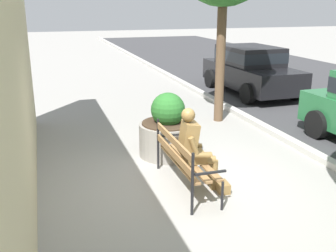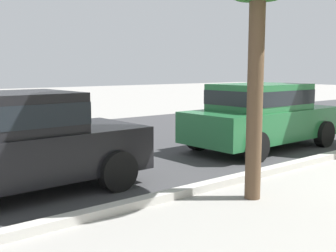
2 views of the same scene
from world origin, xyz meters
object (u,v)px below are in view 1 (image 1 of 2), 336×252
bronze_statue_seated (197,150)px  parked_car_black (250,68)px  concrete_planter (168,131)px  park_bench (183,157)px

bronze_statue_seated → parked_car_black: size_ratio=0.33×
concrete_planter → parked_car_black: parked_car_black is taller
park_bench → parked_car_black: 7.73m
bronze_statue_seated → concrete_planter: size_ratio=1.08×
bronze_statue_seated → concrete_planter: bearing=179.3°
bronze_statue_seated → parked_car_black: parked_car_black is taller
parked_car_black → concrete_planter: bearing=-43.1°
park_bench → bronze_statue_seated: bronze_statue_seated is taller
park_bench → bronze_statue_seated: (0.11, 0.21, 0.12)m
concrete_planter → bronze_statue_seated: bearing=-0.7°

